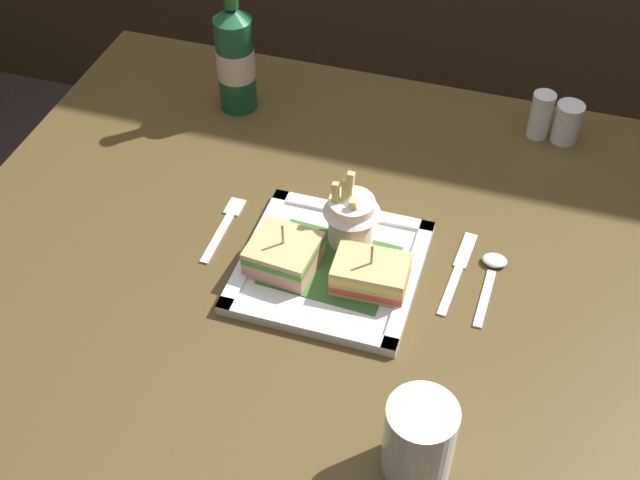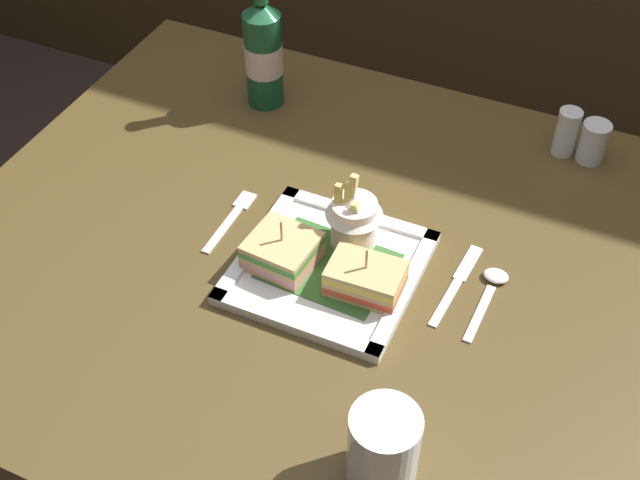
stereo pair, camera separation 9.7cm
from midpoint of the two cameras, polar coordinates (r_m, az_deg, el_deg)
name	(u,v)px [view 2 (the right image)]	position (r m, az deg, el deg)	size (l,w,h in m)	color
dining_table	(312,311)	(1.28, 1.65, -5.01)	(1.04, 0.91, 0.78)	#4C3C1E
square_plate	(329,268)	(1.14, 3.04, -2.03)	(0.24, 0.24, 0.02)	white
sandwich_half_left	(282,251)	(1.13, -0.13, -0.87)	(0.10, 0.09, 0.08)	tan
sandwich_half_right	(365,278)	(1.10, 5.67, -2.75)	(0.10, 0.07, 0.08)	tan
fries_cup	(354,215)	(1.14, 4.79, 1.59)	(0.08, 0.08, 0.12)	white
beer_bottle	(263,52)	(1.39, -1.86, 12.70)	(0.06, 0.06, 0.26)	#154D30
water_glass	(383,451)	(0.93, 7.42, -14.31)	(0.08, 0.08, 0.11)	silver
fork	(232,217)	(1.22, -3.80, 1.46)	(0.02, 0.14, 0.00)	silver
knife	(458,281)	(1.16, 11.81, -2.89)	(0.03, 0.16, 0.00)	silver
spoon	(492,286)	(1.16, 14.05, -3.18)	(0.04, 0.14, 0.01)	silver
salt_shaker	(566,135)	(1.39, 18.44, 6.78)	(0.04, 0.04, 0.08)	silver
pepper_shaker	(592,144)	(1.39, 20.09, 6.10)	(0.04, 0.04, 0.07)	silver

